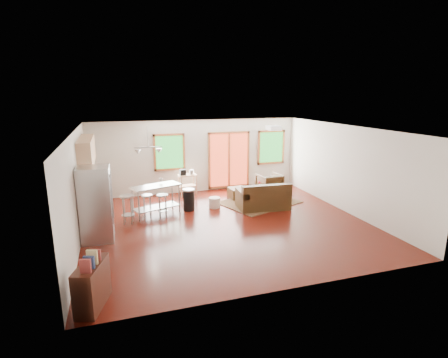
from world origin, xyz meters
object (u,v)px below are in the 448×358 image
object	(u,v)px
rug	(259,202)
coffee_table	(268,189)
refrigerator	(96,204)
ottoman	(237,193)
island	(156,195)
loveseat	(263,198)
armchair	(269,183)
kitchen_cart	(187,178)

from	to	relation	value
rug	coffee_table	world-z (taller)	coffee_table
refrigerator	ottoman	bearing A→B (deg)	29.13
rug	coffee_table	size ratio (longest dim) A/B	1.95
ottoman	island	world-z (taller)	island
rug	coffee_table	bearing A→B (deg)	30.22
loveseat	ottoman	xyz separation A→B (m)	(-0.40, 1.26, -0.14)
rug	island	distance (m)	3.41
armchair	kitchen_cart	xyz separation A→B (m)	(-2.86, 0.61, 0.26)
coffee_table	refrigerator	bearing A→B (deg)	-161.09
loveseat	island	bearing A→B (deg)	176.26
refrigerator	kitchen_cart	bearing A→B (deg)	49.65
armchair	refrigerator	distance (m)	6.25
armchair	loveseat	bearing A→B (deg)	52.92
coffee_table	island	distance (m)	3.83
coffee_table	refrigerator	size ratio (longest dim) A/B	0.65
refrigerator	kitchen_cart	distance (m)	4.22
armchair	kitchen_cart	bearing A→B (deg)	-18.53
rug	ottoman	distance (m)	0.86
ottoman	refrigerator	xyz separation A→B (m)	(-4.42, -2.24, 0.73)
coffee_table	ottoman	size ratio (longest dim) A/B	2.16
rug	island	size ratio (longest dim) A/B	1.53
rug	ottoman	size ratio (longest dim) A/B	4.22
coffee_table	kitchen_cart	xyz separation A→B (m)	(-2.53, 1.26, 0.27)
armchair	island	xyz separation A→B (m)	(-4.12, -1.08, 0.22)
island	rug	bearing A→B (deg)	3.13
loveseat	armchair	size ratio (longest dim) A/B	2.05
island	coffee_table	bearing A→B (deg)	6.58
loveseat	kitchen_cart	bearing A→B (deg)	136.61
coffee_table	refrigerator	world-z (taller)	refrigerator
coffee_table	kitchen_cart	world-z (taller)	kitchen_cart
loveseat	kitchen_cart	size ratio (longest dim) A/B	1.69
rug	kitchen_cart	world-z (taller)	kitchen_cart
kitchen_cart	ottoman	bearing A→B (deg)	-28.62
armchair	refrigerator	world-z (taller)	refrigerator
armchair	kitchen_cart	world-z (taller)	kitchen_cart
ottoman	kitchen_cart	xyz separation A→B (m)	(-1.57, 0.86, 0.47)
rug	armchair	bearing A→B (deg)	49.53
loveseat	island	xyz separation A→B (m)	(-3.23, 0.42, 0.29)
coffee_table	armchair	xyz separation A→B (m)	(0.33, 0.65, 0.02)
armchair	refrigerator	bearing A→B (deg)	17.12
loveseat	kitchen_cart	distance (m)	2.91
loveseat	coffee_table	xyz separation A→B (m)	(0.56, 0.85, 0.05)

